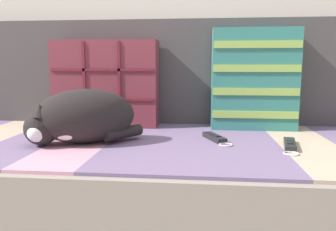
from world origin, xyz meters
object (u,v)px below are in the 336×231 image
object	(u,v)px
couch	(142,188)
game_remote_near	(290,145)
throw_pillow_striped	(254,79)
throw_pillow_quilted	(106,84)
sleeping_cat	(80,118)
game_remote_far	(215,138)

from	to	relation	value
couch	game_remote_near	distance (m)	0.58
game_remote_near	throw_pillow_striped	bearing A→B (deg)	102.50
throw_pillow_striped	throw_pillow_quilted	bearing A→B (deg)	179.96
couch	game_remote_near	size ratio (longest dim) A/B	9.27
couch	sleeping_cat	world-z (taller)	sleeping_cat
throw_pillow_quilted	throw_pillow_striped	bearing A→B (deg)	-0.04
couch	game_remote_far	xyz separation A→B (m)	(0.28, -0.01, 0.21)
throw_pillow_striped	game_remote_near	xyz separation A→B (m)	(0.08, -0.34, -0.21)
throw_pillow_quilted	game_remote_far	bearing A→B (deg)	-28.09
throw_pillow_striped	sleeping_cat	bearing A→B (deg)	-151.57
throw_pillow_quilted	game_remote_near	distance (m)	0.83
throw_pillow_quilted	couch	bearing A→B (deg)	-50.28
throw_pillow_quilted	sleeping_cat	world-z (taller)	throw_pillow_quilted
throw_pillow_quilted	game_remote_far	size ratio (longest dim) A/B	2.52
game_remote_far	couch	bearing A→B (deg)	177.04
throw_pillow_striped	sleeping_cat	distance (m)	0.75
throw_pillow_quilted	sleeping_cat	size ratio (longest dim) A/B	1.20
game_remote_near	game_remote_far	distance (m)	0.26
throw_pillow_quilted	game_remote_far	xyz separation A→B (m)	(0.49, -0.26, -0.18)
throw_pillow_striped	game_remote_near	distance (m)	0.40
sleeping_cat	game_remote_far	world-z (taller)	sleeping_cat
throw_pillow_quilted	game_remote_near	bearing A→B (deg)	-24.93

